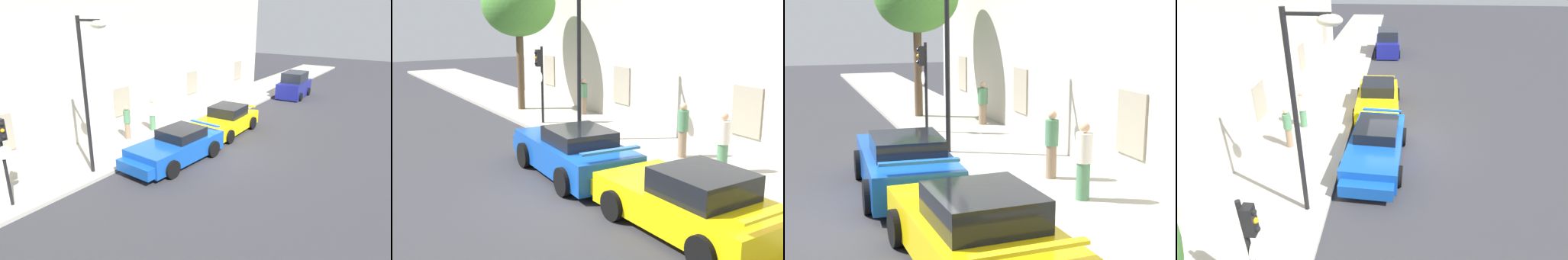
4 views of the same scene
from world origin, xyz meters
The scene contains 10 objects.
ground_plane centered at (0.00, 0.00, 0.00)m, with size 80.00×80.00×0.00m, color #333338.
sidewalk centered at (0.00, 3.91, 0.07)m, with size 60.00×3.72×0.14m, color #A8A399.
sportscar_red_lead centered at (-1.84, 0.79, 0.64)m, with size 4.85×2.34×1.40m.
sportscar_yellow_flank centered at (2.65, 0.99, 0.61)m, with size 4.73×2.32×1.40m.
tree_near_kerb centered at (-11.00, 3.28, 4.85)m, with size 3.28×3.28×6.20m.
traffic_light centered at (-7.79, 2.72, 2.22)m, with size 0.44×0.36×3.05m.
street_lamp centered at (-4.62, 2.25, 4.17)m, with size 0.44×1.42×5.86m.
pedestrian_admiring centered at (-1.12, 4.27, 1.00)m, with size 0.47×0.47×1.68m.
pedestrian_strolling centered at (-8.45, 5.09, 0.93)m, with size 0.51×0.51×1.57m.
pedestrian_bystander centered at (0.61, 4.17, 1.00)m, with size 0.52×0.52×1.69m.
Camera 2 is at (9.88, -5.75, 4.41)m, focal length 45.43 mm.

